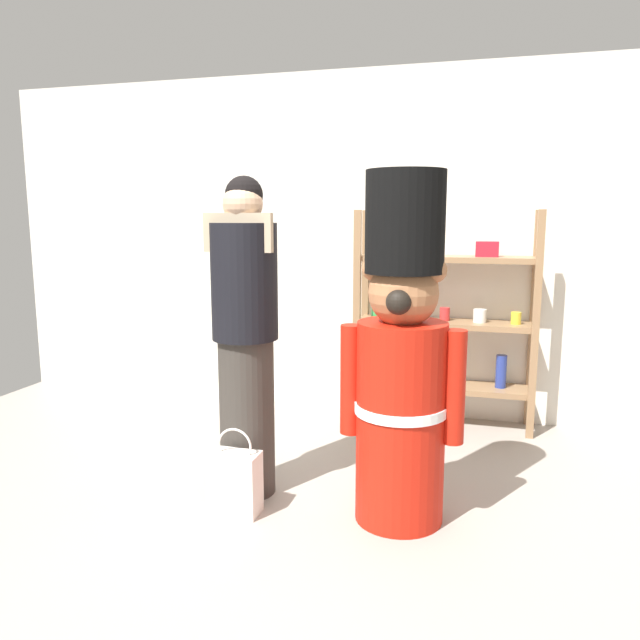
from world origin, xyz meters
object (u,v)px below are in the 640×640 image
merchandise_shelf (444,321)px  shopping_bag (236,482)px  teddy_bear_guard (402,364)px  person_shopper (245,335)px

merchandise_shelf → shopping_bag: merchandise_shelf is taller
teddy_bear_guard → shopping_bag: teddy_bear_guard is taller
person_shopper → shopping_bag: bearing=-82.0°
teddy_bear_guard → person_shopper: teddy_bear_guard is taller
teddy_bear_guard → person_shopper: bearing=174.4°
merchandise_shelf → shopping_bag: 2.04m
merchandise_shelf → person_shopper: size_ratio=0.91×
merchandise_shelf → person_shopper: (-0.94, -1.47, 0.12)m
teddy_bear_guard → person_shopper: 0.87m
merchandise_shelf → teddy_bear_guard: (-0.09, -1.55, 0.03)m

